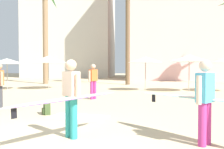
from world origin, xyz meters
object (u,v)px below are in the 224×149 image
(person_near_left, at_px, (93,80))
(cafe_umbrella_0, at_px, (189,58))
(beach_towel, at_px, (79,117))
(cafe_umbrella_5, at_px, (145,60))
(person_mid_right, at_px, (70,96))
(cafe_umbrella_2, at_px, (7,61))
(cafe_umbrella_4, at_px, (48,59))
(person_mid_center, at_px, (203,98))
(backpack, at_px, (47,108))

(person_near_left, bearing_deg, cafe_umbrella_0, -105.88)
(beach_towel, bearing_deg, cafe_umbrella_0, 59.14)
(cafe_umbrella_5, relative_size, person_mid_right, 0.93)
(cafe_umbrella_2, relative_size, cafe_umbrella_5, 1.04)
(cafe_umbrella_0, bearing_deg, person_near_left, -141.53)
(cafe_umbrella_2, height_order, person_near_left, cafe_umbrella_2)
(cafe_umbrella_4, xyz_separation_m, person_mid_right, (4.87, -11.78, -1.22))
(beach_towel, bearing_deg, person_mid_right, -81.07)
(beach_towel, distance_m, person_mid_center, 4.02)
(cafe_umbrella_0, bearing_deg, person_mid_center, -100.51)
(person_near_left, bearing_deg, cafe_umbrella_2, 3.30)
(cafe_umbrella_5, xyz_separation_m, person_mid_right, (-2.03, -11.28, -1.15))
(person_mid_center, relative_size, person_mid_right, 1.03)
(cafe_umbrella_2, relative_size, person_mid_center, 0.95)
(cafe_umbrella_2, distance_m, beach_towel, 11.43)
(cafe_umbrella_0, xyz_separation_m, cafe_umbrella_4, (-9.69, 0.78, -0.00))
(beach_towel, bearing_deg, cafe_umbrella_5, 75.03)
(cafe_umbrella_5, height_order, backpack, cafe_umbrella_5)
(cafe_umbrella_5, xyz_separation_m, person_near_left, (-2.71, -4.65, -1.13))
(cafe_umbrella_5, relative_size, beach_towel, 1.29)
(beach_towel, relative_size, person_near_left, 1.04)
(person_mid_center, bearing_deg, person_near_left, 159.24)
(cafe_umbrella_4, xyz_separation_m, backpack, (3.34, -9.14, -1.94))
(person_mid_center, distance_m, person_mid_right, 2.78)
(cafe_umbrella_0, xyz_separation_m, beach_towel, (-5.19, -8.68, -2.14))
(cafe_umbrella_2, distance_m, backpack, 10.45)
(cafe_umbrella_5, bearing_deg, cafe_umbrella_2, -178.19)
(cafe_umbrella_0, xyz_separation_m, person_mid_center, (-2.04, -11.01, -1.23))
(cafe_umbrella_4, relative_size, backpack, 6.28)
(cafe_umbrella_0, relative_size, cafe_umbrella_4, 0.98)
(backpack, xyz_separation_m, person_mid_center, (4.31, -2.64, 0.72))
(beach_towel, xyz_separation_m, person_near_left, (-0.31, 4.31, 0.94))
(beach_towel, distance_m, person_near_left, 4.42)
(cafe_umbrella_2, height_order, person_mid_center, cafe_umbrella_2)
(person_mid_center, height_order, person_mid_right, person_mid_right)
(cafe_umbrella_2, height_order, backpack, cafe_umbrella_2)
(cafe_umbrella_5, bearing_deg, cafe_umbrella_0, -5.78)
(beach_towel, distance_m, backpack, 1.22)
(beach_towel, bearing_deg, person_near_left, 94.18)
(cafe_umbrella_4, bearing_deg, cafe_umbrella_2, -163.46)
(cafe_umbrella_0, distance_m, cafe_umbrella_4, 9.72)
(cafe_umbrella_4, bearing_deg, person_mid_right, -67.55)
(cafe_umbrella_2, relative_size, beach_towel, 1.34)
(cafe_umbrella_4, bearing_deg, backpack, -69.94)
(cafe_umbrella_2, bearing_deg, cafe_umbrella_5, 1.81)
(cafe_umbrella_2, bearing_deg, cafe_umbrella_4, 16.54)
(cafe_umbrella_5, distance_m, person_mid_center, 11.38)
(cafe_umbrella_0, distance_m, backpack, 10.68)
(cafe_umbrella_2, xyz_separation_m, person_mid_right, (7.55, -10.98, -1.07))
(person_mid_right, xyz_separation_m, person_near_left, (-0.68, 6.63, 0.02))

